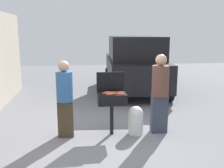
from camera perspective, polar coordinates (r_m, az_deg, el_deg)
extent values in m
plane|color=slate|center=(5.60, -1.52, -11.26)|extent=(24.00, 24.00, 0.00)
cylinder|color=black|center=(5.53, -0.08, -7.76)|extent=(0.08, 0.08, 0.68)
cube|color=black|center=(5.40, -0.08, -3.24)|extent=(0.60, 0.44, 0.22)
cube|color=black|center=(5.54, -0.37, 0.53)|extent=(0.60, 0.05, 0.42)
cylinder|color=#C6593D|center=(5.23, -0.57, -2.35)|extent=(0.13, 0.03, 0.03)
cylinder|color=#B74C33|center=(5.44, -1.10, -1.80)|extent=(0.13, 0.03, 0.03)
cylinder|color=#C6593D|center=(5.33, 1.97, -2.09)|extent=(0.13, 0.03, 0.03)
cylinder|color=#AD4228|center=(5.44, 1.74, -1.80)|extent=(0.13, 0.03, 0.03)
cylinder|color=#AD4228|center=(5.41, 1.93, -1.87)|extent=(0.13, 0.04, 0.03)
cylinder|color=#AD4228|center=(5.30, -1.49, -2.16)|extent=(0.13, 0.03, 0.03)
cylinder|color=#AD4228|center=(5.27, -0.55, -2.22)|extent=(0.13, 0.03, 0.03)
cylinder|color=#B74C33|center=(5.40, -0.95, -1.91)|extent=(0.13, 0.04, 0.03)
cylinder|color=#C6593D|center=(5.33, 0.08, -2.08)|extent=(0.13, 0.04, 0.03)
cylinder|color=#C6593D|center=(5.28, 0.88, -2.20)|extent=(0.13, 0.03, 0.03)
cylinder|color=#C6593D|center=(5.37, -0.54, -1.98)|extent=(0.13, 0.04, 0.03)
cylinder|color=#C6593D|center=(5.42, 0.47, -1.84)|extent=(0.13, 0.04, 0.03)
cylinder|color=#C6593D|center=(5.25, 2.17, -2.29)|extent=(0.13, 0.03, 0.03)
cylinder|color=#AD4228|center=(5.33, -1.40, -2.08)|extent=(0.13, 0.04, 0.03)
cylinder|color=silver|center=(5.60, 5.29, -8.77)|extent=(0.32, 0.32, 0.46)
sphere|color=silver|center=(5.52, 5.33, -6.53)|extent=(0.31, 0.31, 0.31)
cube|color=#3F3323|center=(5.48, -10.29, -7.63)|extent=(0.32, 0.18, 0.77)
cylinder|color=#2D598C|center=(5.30, -10.55, -0.55)|extent=(0.34, 0.34, 0.61)
sphere|color=tan|center=(5.23, -10.72, 3.93)|extent=(0.22, 0.22, 0.22)
cube|color=#333847|center=(5.71, 10.44, -6.59)|extent=(0.34, 0.19, 0.82)
cylinder|color=brown|center=(5.53, 10.71, 0.69)|extent=(0.36, 0.36, 0.65)
sphere|color=tan|center=(5.46, 10.88, 5.28)|extent=(0.24, 0.24, 0.24)
cube|color=black|center=(9.54, 4.92, 3.03)|extent=(2.22, 4.53, 0.90)
cube|color=black|center=(9.26, 5.19, 8.05)|extent=(1.95, 2.72, 0.80)
cylinder|color=black|center=(8.33, 12.53, -1.60)|extent=(0.27, 0.65, 0.64)
cylinder|color=black|center=(8.03, 0.03, -1.80)|extent=(0.27, 0.65, 0.64)
cylinder|color=black|center=(11.27, 8.33, 1.92)|extent=(0.27, 0.65, 0.64)
cylinder|color=black|center=(11.05, -0.88, 1.85)|extent=(0.27, 0.65, 0.64)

